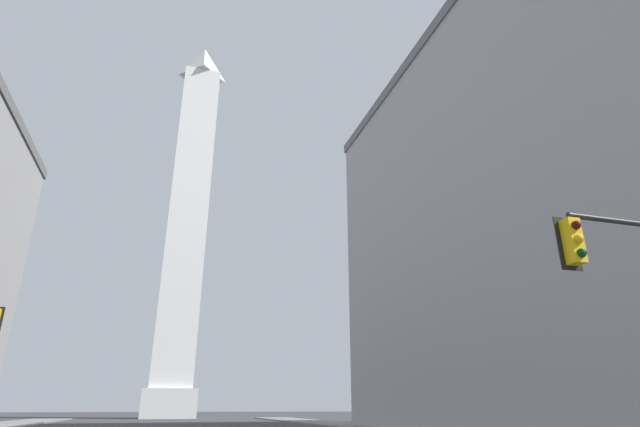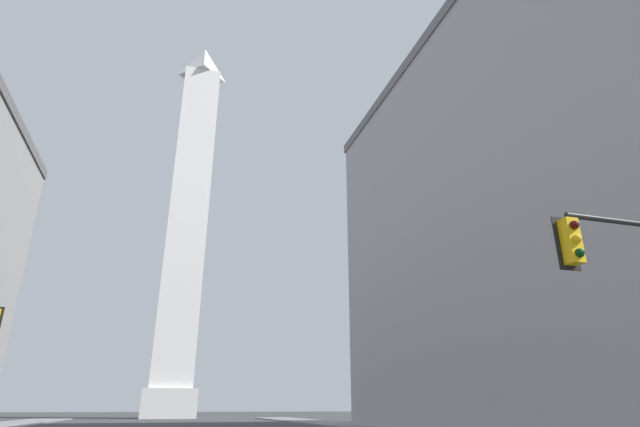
{
  "view_description": "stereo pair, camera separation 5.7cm",
  "coord_description": "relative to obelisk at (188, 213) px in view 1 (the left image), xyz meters",
  "views": [
    {
      "loc": [
        -1.29,
        -2.07,
        1.58
      ],
      "look_at": [
        17.06,
        59.02,
        26.41
      ],
      "focal_mm": 28.0,
      "sensor_mm": 36.0,
      "label": 1
    },
    {
      "loc": [
        -1.24,
        -2.09,
        1.58
      ],
      "look_at": [
        17.06,
        59.02,
        26.41
      ],
      "focal_mm": 28.0,
      "sensor_mm": 36.0,
      "label": 2
    }
  ],
  "objects": [
    {
      "name": "building_right",
      "position": [
        29.99,
        -58.06,
        -19.1
      ],
      "size": [
        29.8,
        37.84,
        28.29
      ],
      "color": "#9E9EA0",
      "rests_on": "ground_plane"
    },
    {
      "name": "obelisk",
      "position": [
        0.0,
        0.0,
        0.0
      ],
      "size": [
        8.03,
        8.03,
        68.66
      ],
      "color": "silver",
      "rests_on": "ground_plane"
    }
  ]
}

